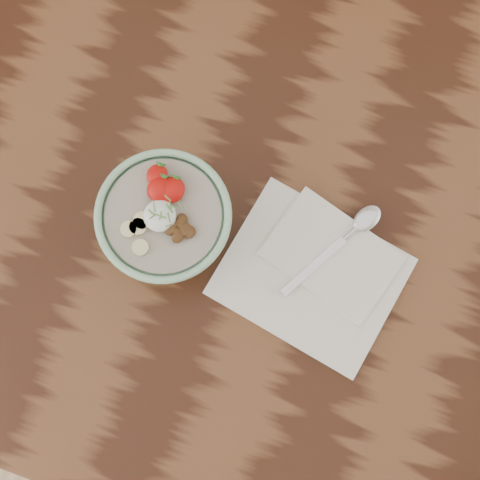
# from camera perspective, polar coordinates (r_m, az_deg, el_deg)

# --- Properties ---
(table) EXTENTS (1.60, 0.90, 0.75)m
(table) POSITION_cam_1_polar(r_m,az_deg,el_deg) (1.05, -0.91, 2.34)
(table) COLOR #33170C
(table) RESTS_ON ground
(breakfast_bowl) EXTENTS (0.18, 0.18, 0.12)m
(breakfast_bowl) POSITION_cam_1_polar(r_m,az_deg,el_deg) (0.89, -6.33, 1.64)
(breakfast_bowl) COLOR #93C69F
(breakfast_bowl) RESTS_ON table
(napkin) EXTENTS (0.27, 0.23, 0.01)m
(napkin) POSITION_cam_1_polar(r_m,az_deg,el_deg) (0.94, 6.43, -2.73)
(napkin) COLOR white
(napkin) RESTS_ON table
(spoon) EXTENTS (0.11, 0.17, 0.01)m
(spoon) POSITION_cam_1_polar(r_m,az_deg,el_deg) (0.94, 9.68, 0.81)
(spoon) COLOR silver
(spoon) RESTS_ON napkin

